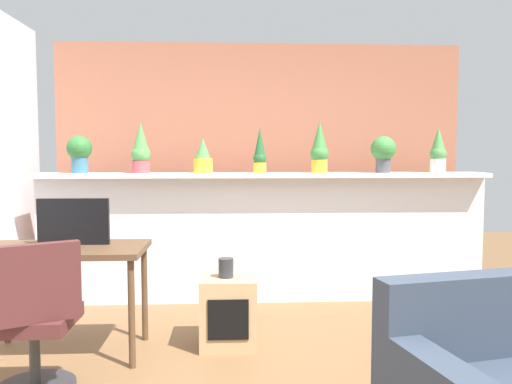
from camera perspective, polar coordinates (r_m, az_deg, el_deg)
The scene contains 15 objects.
divider_wall at distance 4.81m, azimuth 0.85°, elevation -5.27°, with size 4.13×0.16×1.16m, color silver.
plant_shelf at distance 4.71m, azimuth 0.89°, elevation 1.89°, with size 4.13×0.36×0.04m, color silver.
brick_wall_behind at distance 5.35m, azimuth 0.44°, elevation 2.88°, with size 4.13×0.10×2.50m, color #AD664C.
potted_plant_0 at distance 4.86m, azimuth -19.04°, elevation 4.24°, with size 0.22×0.22×0.34m.
potted_plant_1 at distance 4.78m, azimuth -12.68°, elevation 4.59°, with size 0.17×0.17×0.46m.
potted_plant_2 at distance 4.70m, azimuth -5.92°, elevation 3.84°, with size 0.17×0.17×0.32m.
potted_plant_3 at distance 4.68m, azimuth 0.43°, elevation 4.40°, with size 0.12×0.12×0.42m.
potted_plant_4 at distance 4.73m, azimuth 7.07°, elevation 4.79°, with size 0.17×0.17×0.47m.
potted_plant_5 at distance 4.87m, azimuth 13.97°, elevation 4.39°, with size 0.23×0.23×0.34m.
potted_plant_6 at distance 5.10m, azimuth 19.58°, elevation 4.24°, with size 0.15×0.15×0.42m.
desk at distance 3.76m, azimuth -20.59°, elevation -6.99°, with size 1.10×0.60×0.75m.
tv_monitor at distance 3.78m, azimuth -19.62°, elevation -3.12°, with size 0.49×0.04×0.32m, color black.
office_chair at distance 3.19m, azimuth -23.32°, elevation -14.21°, with size 0.52×0.52×0.91m.
side_cube_shelf at distance 3.80m, azimuth -3.10°, elevation -13.07°, with size 0.40×0.41×0.50m.
vase_on_shelf at distance 3.70m, azimuth -3.36°, elevation -8.41°, with size 0.11×0.11×0.14m, color #2D2D33.
Camera 1 is at (-0.31, -2.73, 1.38)m, focal length 35.99 mm.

